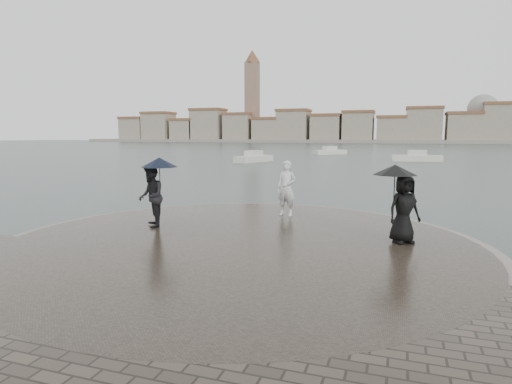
% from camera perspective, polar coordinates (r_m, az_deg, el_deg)
% --- Properties ---
extents(ground, '(400.00, 400.00, 0.00)m').
position_cam_1_polar(ground, '(8.11, -11.34, -14.58)').
color(ground, '#2B3835').
rests_on(ground, ground).
extents(kerb_ring, '(12.50, 12.50, 0.32)m').
position_cam_1_polar(kerb_ring, '(11.06, -2.18, -7.49)').
color(kerb_ring, gray).
rests_on(kerb_ring, ground).
extents(quay_tip, '(11.90, 11.90, 0.36)m').
position_cam_1_polar(quay_tip, '(11.05, -2.18, -7.39)').
color(quay_tip, '#2D261E').
rests_on(quay_tip, ground).
extents(statue, '(0.74, 0.56, 1.83)m').
position_cam_1_polar(statue, '(14.26, 4.09, 0.50)').
color(statue, silver).
rests_on(statue, quay_tip).
extents(visitor_left, '(1.32, 1.19, 2.04)m').
position_cam_1_polar(visitor_left, '(12.75, -13.59, 0.42)').
color(visitor_left, black).
rests_on(visitor_left, quay_tip).
extents(visitor_right, '(1.30, 1.11, 1.95)m').
position_cam_1_polar(visitor_right, '(11.22, 18.81, -0.72)').
color(visitor_right, black).
rests_on(visitor_right, quay_tip).
extents(far_skyline, '(260.00, 20.00, 37.00)m').
position_cam_1_polar(far_skyline, '(167.50, 15.45, 8.24)').
color(far_skyline, gray).
rests_on(far_skyline, ground).
extents(boats, '(40.96, 26.80, 1.50)m').
position_cam_1_polar(boats, '(53.16, 18.15, 4.38)').
color(boats, silver).
rests_on(boats, ground).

